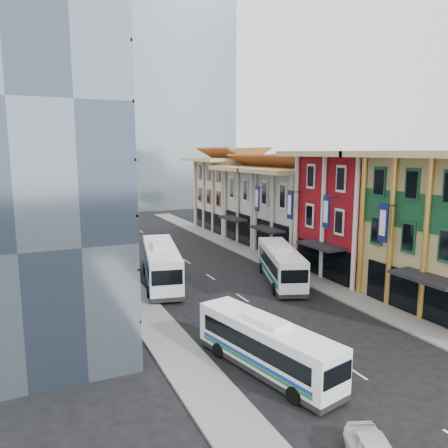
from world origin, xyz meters
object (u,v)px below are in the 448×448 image
office_tower (11,116)px  bus_left_near (266,344)px  bus_left_far (161,263)px  bus_right (281,263)px

office_tower → bus_left_near: size_ratio=2.98×
bus_left_far → bus_right: bus_left_far is taller
bus_left_near → bus_right: bus_right is taller
office_tower → bus_left_near: (12.40, -15.89, -13.38)m
office_tower → bus_left_far: bearing=13.8°
office_tower → bus_right: (22.50, -1.31, -13.16)m
bus_left_near → office_tower: bearing=115.5°
bus_right → bus_left_near: bearing=-104.3°
office_tower → bus_right: size_ratio=2.62×
bus_left_near → bus_left_far: bearing=79.0°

